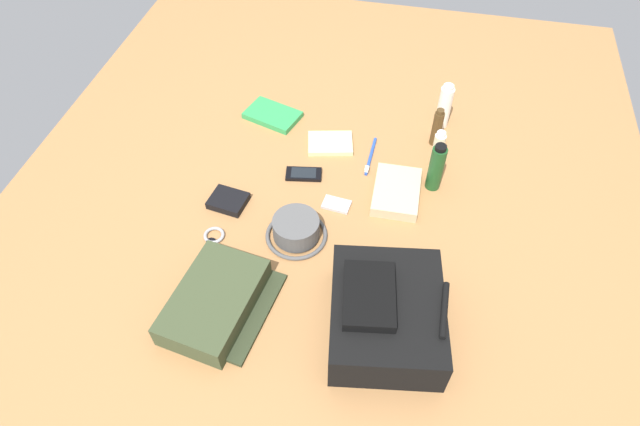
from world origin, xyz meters
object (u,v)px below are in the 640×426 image
Objects in this scene: bucket_hat at (296,230)px; lotion_bottle at (438,151)px; backpack at (385,314)px; toothbrush at (370,158)px; media_player at (336,204)px; shampoo_bottle at (436,167)px; cell_phone at (304,174)px; wristwatch at (214,236)px; notepad at (330,143)px; toothpaste_tube at (444,106)px; paperback_novel at (273,115)px; wallet at (228,201)px; toiletry_pouch at (216,302)px; folded_towel at (396,192)px; cologne_bottle at (437,128)px.

lotion_bottle is (-0.38, 0.37, 0.04)m from bucket_hat.
backpack is 0.62m from toothbrush.
shampoo_bottle is at bearing 117.16° from media_player.
cell_phone is 0.36m from wristwatch.
lotion_bottle is (-0.62, 0.08, 0.01)m from backpack.
notepad is at bearing -157.40° from backpack.
cell_phone is (-0.49, -0.33, -0.06)m from backpack.
toothpaste_tube reaches higher than paperback_novel.
backpack reaches higher than wallet.
wallet is at bearing -165.86° from toiletry_pouch.
cell_phone is 0.30m from folded_towel.
bucket_hat reaches higher than folded_towel.
toiletry_pouch is at bearing -84.88° from backpack.
cell_phone is at bearing 168.35° from toiletry_pouch.
folded_towel is (0.07, -0.11, -0.07)m from shampoo_bottle.
cell_phone is 1.37× the size of media_player.
toothbrush is at bearing 156.05° from bucket_hat.
lotion_bottle is at bearing 124.43° from wallet.
wallet is (0.43, -0.02, 0.00)m from paperback_novel.
lotion_bottle is 0.84× the size of toothbrush.
toiletry_pouch is at bearing -42.47° from shampoo_bottle.
folded_towel is at bearing 140.61° from toiletry_pouch.
media_player is 0.45× the size of folded_towel.
backpack is 0.84m from toothpaste_tube.
lotion_bottle is 0.68m from wallet.
toiletry_pouch is at bearing -33.41° from cologne_bottle.
cell_phone is 0.17m from media_player.
cologne_bottle is 0.21m from shampoo_bottle.
backpack is 5.23× the size of wristwatch.
toiletry_pouch reaches higher than toothbrush.
shampoo_bottle reaches higher than toothbrush.
notepad reaches higher than cell_phone.
wristwatch is 0.57m from folded_towel.
notepad is (-0.41, 0.02, -0.02)m from bucket_hat.
media_player is (-0.38, -0.20, -0.06)m from backpack.
bucket_hat reaches higher than cell_phone.
cologne_bottle is (-0.77, 0.51, 0.03)m from toiletry_pouch.
folded_towel reaches higher than wallet.
cell_phone is (-0.25, -0.04, -0.02)m from bucket_hat.
media_player is at bearing -62.84° from shampoo_bottle.
backpack is 2.22× the size of toothpaste_tube.
backpack is at bearing -6.24° from toothpaste_tube.
toothbrush reaches higher than media_player.
toothpaste_tube is 1.17× the size of cologne_bottle.
toothpaste_tube reaches higher than toothbrush.
shampoo_bottle is at bearing 69.38° from paperback_novel.
backpack is at bearing -9.15° from shampoo_bottle.
wristwatch is at bearing -43.53° from toothpaste_tube.
backpack reaches higher than wristwatch.
paperback_novel reaches higher than notepad.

